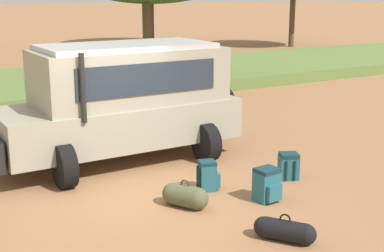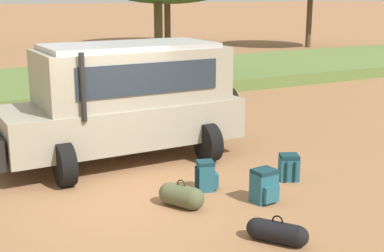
% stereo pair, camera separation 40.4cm
% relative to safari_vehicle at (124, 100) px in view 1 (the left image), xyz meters
% --- Properties ---
extents(ground_plane, '(320.00, 320.00, 0.00)m').
position_rel_safari_vehicle_xyz_m(ground_plane, '(-0.68, -2.06, -1.29)').
color(ground_plane, '#936642').
extents(grass_bank, '(120.00, 7.00, 0.44)m').
position_rel_safari_vehicle_xyz_m(grass_bank, '(-0.68, 8.92, -1.07)').
color(grass_bank, '#5B7538').
rests_on(grass_bank, ground_plane).
extents(safari_vehicle, '(5.36, 2.77, 2.44)m').
position_rel_safari_vehicle_xyz_m(safari_vehicle, '(0.00, 0.00, 0.00)').
color(safari_vehicle, gray).
rests_on(safari_vehicle, ground_plane).
extents(backpack_beside_front_wheel, '(0.42, 0.45, 0.57)m').
position_rel_safari_vehicle_xyz_m(backpack_beside_front_wheel, '(1.13, -3.36, -1.01)').
color(backpack_beside_front_wheel, '#235B6B').
rests_on(backpack_beside_front_wheel, ground_plane).
extents(backpack_cluster_center, '(0.45, 0.47, 0.51)m').
position_rel_safari_vehicle_xyz_m(backpack_cluster_center, '(2.18, -2.69, -1.05)').
color(backpack_cluster_center, '#235B6B').
rests_on(backpack_cluster_center, ground_plane).
extents(backpack_near_rear_wheel, '(0.44, 0.37, 0.54)m').
position_rel_safari_vehicle_xyz_m(backpack_near_rear_wheel, '(0.53, -2.42, -1.03)').
color(backpack_near_rear_wheel, '#235B6B').
rests_on(backpack_near_rear_wheel, ground_plane).
extents(duffel_bag_low_black_case, '(0.59, 0.78, 0.47)m').
position_rel_safari_vehicle_xyz_m(duffel_bag_low_black_case, '(-0.20, -2.88, -1.11)').
color(duffel_bag_low_black_case, '#4C5133').
rests_on(duffel_bag_low_black_case, ground_plane).
extents(duffel_bag_soft_canvas, '(0.65, 0.80, 0.41)m').
position_rel_safari_vehicle_xyz_m(duffel_bag_soft_canvas, '(0.39, -4.69, -1.14)').
color(duffel_bag_soft_canvas, black).
rests_on(duffel_bag_soft_canvas, ground_plane).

